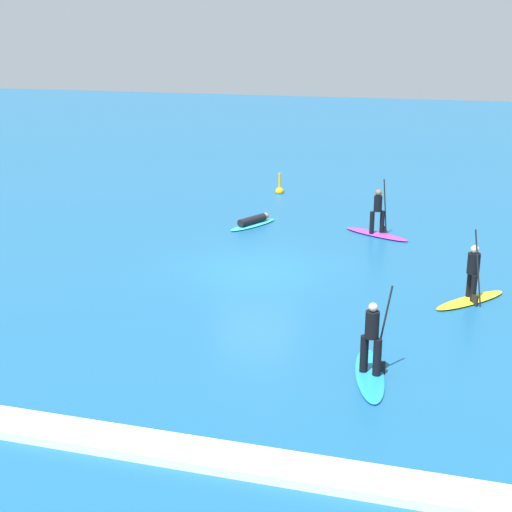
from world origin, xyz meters
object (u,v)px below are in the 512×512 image
surfer_on_teal_board (253,222)px  surfer_on_yellow_board (472,286)px  surfer_on_blue_board (371,356)px  surfer_on_purple_board (377,224)px  marker_buoy (280,190)px

surfer_on_teal_board → surfer_on_yellow_board: bearing=-101.9°
surfer_on_blue_board → surfer_on_purple_board: surfer_on_purple_board is taller
surfer_on_purple_board → surfer_on_teal_board: size_ratio=1.10×
surfer_on_teal_board → marker_buoy: (-0.46, 5.97, 0.02)m
surfer_on_yellow_board → surfer_on_teal_board: surfer_on_yellow_board is taller
surfer_on_purple_board → marker_buoy: size_ratio=2.58×
surfer_on_teal_board → marker_buoy: marker_buoy is taller
surfer_on_yellow_board → surfer_on_purple_board: bearing=-111.1°
surfer_on_teal_board → marker_buoy: bearing=30.0°
surfer_on_yellow_board → marker_buoy: surfer_on_yellow_board is taller
surfer_on_purple_board → surfer_on_teal_board: 4.87m
surfer_on_purple_board → surfer_on_yellow_board: bearing=-33.5°
surfer_on_yellow_board → surfer_on_blue_board: bearing=19.0°
surfer_on_purple_board → surfer_on_teal_board: surfer_on_purple_board is taller
surfer_on_blue_board → surfer_on_purple_board: size_ratio=1.05×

